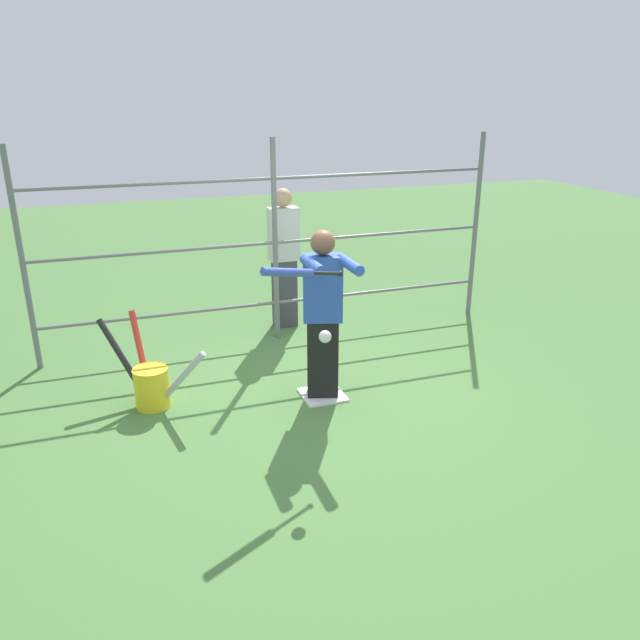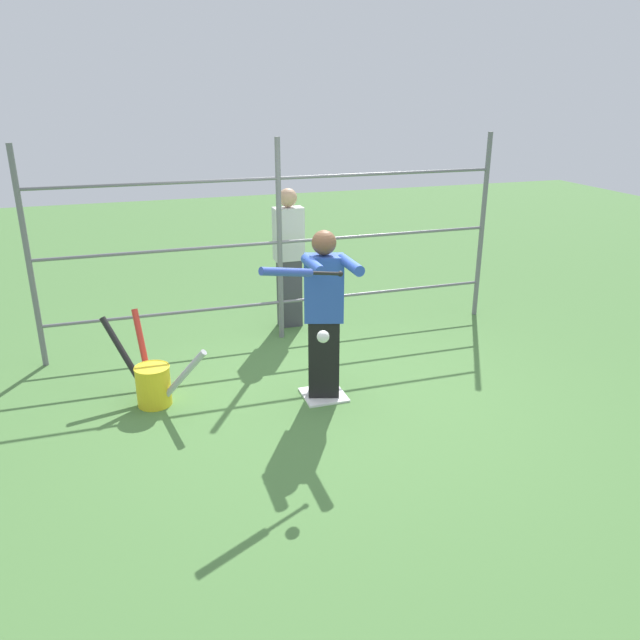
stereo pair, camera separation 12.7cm
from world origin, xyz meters
TOP-DOWN VIEW (x-y plane):
  - ground_plane at (0.00, 0.00)m, footprint 24.00×24.00m
  - home_plate at (0.00, 0.00)m, footprint 0.40×0.40m
  - fence_backstop at (0.00, -1.60)m, footprint 5.28×0.06m
  - batter at (0.00, 0.02)m, footprint 0.40×0.63m
  - baseball_bat_swinging at (0.45, 0.62)m, footprint 0.78×0.36m
  - softball_in_flight at (0.32, 0.95)m, footprint 0.10×0.10m
  - bat_bucket at (1.56, -0.35)m, footprint 0.91×0.88m
  - bystander_behind_fence at (-0.20, -1.95)m, footprint 0.35×0.22m

SIDE VIEW (x-z plane):
  - ground_plane at x=0.00m, z-range 0.00..0.00m
  - home_plate at x=0.00m, z-range 0.00..0.02m
  - bat_bucket at x=1.56m, z-range -0.19..0.65m
  - batter at x=0.00m, z-range 0.07..1.69m
  - bystander_behind_fence at x=-0.20m, z-range 0.04..1.73m
  - softball_in_flight at x=0.32m, z-range 0.97..1.07m
  - fence_backstop at x=0.00m, z-range 0.00..2.30m
  - baseball_bat_swinging at x=0.45m, z-range 1.33..1.56m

